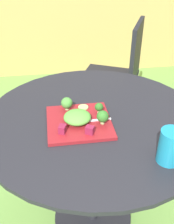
# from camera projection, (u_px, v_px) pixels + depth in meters

# --- Properties ---
(ground_plane) EXTENTS (12.00, 12.00, 0.00)m
(ground_plane) POSITION_uv_depth(u_px,v_px,m) (93.00, 220.00, 1.56)
(ground_plane) COLOR #669342
(bamboo_fence) EXTENTS (8.00, 0.08, 1.21)m
(bamboo_fence) POSITION_uv_depth(u_px,v_px,m) (62.00, 22.00, 2.98)
(bamboo_fence) COLOR #A8894C
(bamboo_fence) RESTS_ON ground_plane
(patio_table) EXTENTS (0.98, 0.98, 0.74)m
(patio_table) POSITION_uv_depth(u_px,v_px,m) (94.00, 157.00, 1.29)
(patio_table) COLOR black
(patio_table) RESTS_ON ground_plane
(patio_chair) EXTENTS (0.59, 0.59, 0.90)m
(patio_chair) POSITION_uv_depth(u_px,v_px,m) (120.00, 70.00, 2.08)
(patio_chair) COLOR black
(patio_chair) RESTS_ON ground_plane
(salad_plate) EXTENTS (0.27, 0.27, 0.01)m
(salad_plate) POSITION_uv_depth(u_px,v_px,m) (79.00, 122.00, 1.10)
(salad_plate) COLOR maroon
(salad_plate) RESTS_ON patio_table
(drinking_glass) EXTENTS (0.08, 0.08, 0.13)m
(drinking_glass) POSITION_uv_depth(u_px,v_px,m) (170.00, 148.00, 0.89)
(drinking_glass) COLOR teal
(drinking_glass) RESTS_ON patio_table
(fork) EXTENTS (0.15, 0.03, 0.00)m
(fork) POSITION_uv_depth(u_px,v_px,m) (89.00, 121.00, 1.10)
(fork) COLOR silver
(fork) RESTS_ON salad_plate
(lettuce_mound) EXTENTS (0.11, 0.11, 0.04)m
(lettuce_mound) POSITION_uv_depth(u_px,v_px,m) (77.00, 117.00, 1.08)
(lettuce_mound) COLOR #519338
(lettuce_mound) RESTS_ON salad_plate
(broccoli_floret_0) EXTENTS (0.05, 0.05, 0.06)m
(broccoli_floret_0) POSITION_uv_depth(u_px,v_px,m) (67.00, 103.00, 1.16)
(broccoli_floret_0) COLOR #99B770
(broccoli_floret_0) RESTS_ON salad_plate
(broccoli_floret_1) EXTENTS (0.04, 0.04, 0.05)m
(broccoli_floret_1) POSITION_uv_depth(u_px,v_px,m) (99.00, 108.00, 1.13)
(broccoli_floret_1) COLOR #99B770
(broccoli_floret_1) RESTS_ON salad_plate
(broccoli_floret_2) EXTENTS (0.05, 0.05, 0.06)m
(broccoli_floret_2) POSITION_uv_depth(u_px,v_px,m) (103.00, 117.00, 1.07)
(broccoli_floret_2) COLOR #99B770
(broccoli_floret_2) RESTS_ON salad_plate
(cucumber_slice_0) EXTENTS (0.05, 0.05, 0.01)m
(cucumber_slice_0) POSITION_uv_depth(u_px,v_px,m) (83.00, 107.00, 1.18)
(cucumber_slice_0) COLOR #8EB766
(cucumber_slice_0) RESTS_ON salad_plate
(beet_chunk_0) EXTENTS (0.04, 0.04, 0.03)m
(beet_chunk_0) POSITION_uv_depth(u_px,v_px,m) (62.00, 129.00, 1.03)
(beet_chunk_0) COLOR maroon
(beet_chunk_0) RESTS_ON salad_plate
(beet_chunk_1) EXTENTS (0.04, 0.04, 0.03)m
(beet_chunk_1) POSITION_uv_depth(u_px,v_px,m) (90.00, 130.00, 1.02)
(beet_chunk_1) COLOR maroon
(beet_chunk_1) RESTS_ON salad_plate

